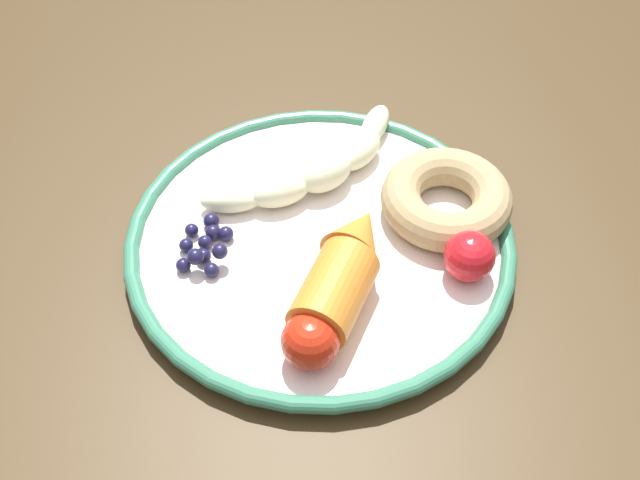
% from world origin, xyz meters
% --- Properties ---
extents(dining_table, '(0.95, 0.85, 0.75)m').
position_xyz_m(dining_table, '(0.00, 0.00, 0.65)').
color(dining_table, '#3E2C17').
rests_on(dining_table, ground_plane).
extents(plate, '(0.29, 0.29, 0.02)m').
position_xyz_m(plate, '(-0.03, 0.01, 0.76)').
color(plate, white).
rests_on(plate, dining_table).
extents(banana, '(0.14, 0.14, 0.03)m').
position_xyz_m(banana, '(-0.04, 0.07, 0.77)').
color(banana, beige).
rests_on(banana, plate).
extents(carrot_orange, '(0.07, 0.12, 0.04)m').
position_xyz_m(carrot_orange, '(-0.01, -0.03, 0.78)').
color(carrot_orange, orange).
rests_on(carrot_orange, plate).
extents(donut, '(0.14, 0.14, 0.03)m').
position_xyz_m(donut, '(0.06, 0.05, 0.78)').
color(donut, tan).
rests_on(donut, plate).
extents(blueberry_pile, '(0.04, 0.06, 0.02)m').
position_xyz_m(blueberry_pile, '(-0.11, -0.01, 0.77)').
color(blueberry_pile, '#191638').
rests_on(blueberry_pile, plate).
extents(tomato_near, '(0.04, 0.04, 0.04)m').
position_xyz_m(tomato_near, '(0.08, -0.01, 0.78)').
color(tomato_near, red).
rests_on(tomato_near, plate).
extents(tomato_mid, '(0.04, 0.04, 0.04)m').
position_xyz_m(tomato_mid, '(-0.02, -0.09, 0.78)').
color(tomato_mid, red).
rests_on(tomato_mid, plate).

